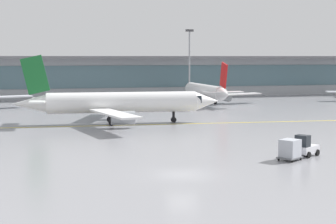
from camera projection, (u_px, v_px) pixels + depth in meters
ground_plane at (182, 175)px, 43.29m from camera, size 400.00×400.00×0.00m
taxiway_centreline_stripe at (125, 125)px, 74.49m from camera, size 109.73×8.50×0.01m
terminal_concourse at (82, 76)px, 123.56m from camera, size 217.97×11.00×9.60m
gate_airplane_2 at (205, 91)px, 107.74m from camera, size 23.92×25.65×8.52m
taxiing_regional_jet at (120, 103)px, 76.05m from camera, size 29.43×27.29×9.74m
baggage_tug at (305, 147)px, 51.19m from camera, size 2.95×2.60×2.10m
cargo_dolly_lead at (290, 149)px, 49.11m from camera, size 2.63×2.48×1.94m
apron_light_mast_2 at (189, 61)px, 119.92m from camera, size 1.80×0.36×15.51m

